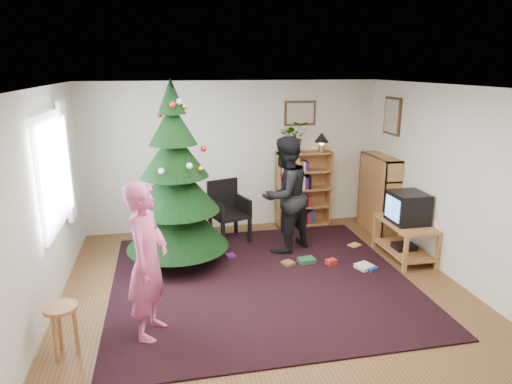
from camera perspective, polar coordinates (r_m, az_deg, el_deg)
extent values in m
plane|color=brown|center=(5.84, 1.23, -12.33)|extent=(5.00, 5.00, 0.00)
plane|color=white|center=(5.17, 1.39, 12.97)|extent=(5.00, 5.00, 0.00)
cube|color=silver|center=(7.77, -2.83, 4.51)|extent=(5.00, 0.02, 2.50)
cube|color=silver|center=(3.16, 11.75, -12.78)|extent=(5.00, 0.02, 2.50)
cube|color=silver|center=(5.42, -25.45, -1.89)|extent=(0.02, 5.00, 2.50)
cube|color=silver|center=(6.40, 23.69, 0.82)|extent=(0.02, 5.00, 2.50)
cube|color=black|center=(6.10, 0.59, -10.96)|extent=(3.80, 3.60, 0.02)
cube|color=silver|center=(5.91, -24.15, 2.14)|extent=(0.04, 1.20, 1.40)
cube|color=white|center=(6.58, -22.58, 3.54)|extent=(0.06, 0.35, 1.60)
cube|color=#4C3319|center=(7.90, 5.52, 9.78)|extent=(0.55, 0.03, 0.42)
cube|color=beige|center=(7.90, 5.52, 9.78)|extent=(0.47, 0.01, 0.34)
cube|color=#4C3319|center=(7.74, 16.68, 9.09)|extent=(0.03, 0.50, 0.60)
cube|color=beige|center=(7.74, 16.68, 9.09)|extent=(0.01, 0.42, 0.52)
cylinder|color=#3F2816|center=(6.62, -9.62, -7.76)|extent=(0.14, 0.14, 0.28)
cone|color=black|center=(6.43, -9.84, -3.34)|extent=(1.42, 1.42, 0.80)
cone|color=black|center=(6.29, -10.04, 0.82)|extent=(1.19, 1.19, 0.71)
cone|color=black|center=(6.20, -10.23, 4.77)|extent=(0.92, 0.92, 0.63)
cone|color=black|center=(6.14, -10.41, 8.40)|extent=(0.64, 0.64, 0.55)
cone|color=black|center=(6.10, -10.57, 11.72)|extent=(0.37, 0.37, 0.46)
cube|color=#A87A3C|center=(8.02, 5.96, 0.40)|extent=(0.95, 0.30, 1.30)
cube|color=#A87A3C|center=(7.88, 6.09, 4.86)|extent=(0.95, 0.30, 0.03)
cube|color=#A87A3C|center=(7.92, 15.07, -0.26)|extent=(0.30, 0.95, 1.30)
cube|color=#A87A3C|center=(7.78, 15.40, 4.25)|extent=(0.30, 0.95, 0.03)
cube|color=#A87A3C|center=(6.95, 18.26, -3.76)|extent=(0.55, 0.99, 0.04)
cube|color=#A87A3C|center=(6.55, 18.17, -7.50)|extent=(0.05, 0.05, 0.51)
cube|color=#A87A3C|center=(6.80, 21.78, -7.00)|extent=(0.05, 0.05, 0.51)
cube|color=#A87A3C|center=(7.31, 14.62, -4.80)|extent=(0.05, 0.05, 0.51)
cube|color=#A87A3C|center=(7.53, 17.98, -4.46)|extent=(0.05, 0.05, 0.51)
cube|color=#A87A3C|center=(7.09, 17.98, -6.89)|extent=(0.51, 0.95, 0.03)
cube|color=black|center=(7.07, 18.01, -6.48)|extent=(0.30, 0.25, 0.08)
cube|color=black|center=(6.87, 18.42, -1.85)|extent=(0.46, 0.51, 0.44)
cube|color=#507CDA|center=(6.76, 16.69, -1.99)|extent=(0.01, 0.40, 0.32)
cube|color=black|center=(7.27, -3.33, -2.91)|extent=(0.67, 0.67, 0.05)
cube|color=black|center=(7.42, -3.63, -0.35)|extent=(0.52, 0.22, 0.53)
cube|color=black|center=(7.10, -4.91, -5.28)|extent=(0.06, 0.06, 0.43)
cube|color=black|center=(7.16, -1.15, -5.02)|extent=(0.06, 0.06, 0.43)
cube|color=black|center=(7.54, -5.34, -4.03)|extent=(0.06, 0.06, 0.43)
cube|color=black|center=(7.60, -1.80, -3.80)|extent=(0.06, 0.06, 0.43)
cylinder|color=#A87A3C|center=(4.83, -23.25, -13.16)|extent=(0.32, 0.32, 0.04)
cylinder|color=#A87A3C|center=(4.94, -21.56, -15.87)|extent=(0.04, 0.04, 0.50)
cylinder|color=#A87A3C|center=(5.05, -23.36, -15.29)|extent=(0.04, 0.04, 0.50)
cylinder|color=#A87A3C|center=(4.89, -23.82, -16.47)|extent=(0.04, 0.04, 0.50)
imported|color=#D4558E|center=(4.77, -13.39, -8.42)|extent=(0.57, 0.70, 1.66)
imported|color=black|center=(6.77, 3.63, -0.39)|extent=(1.08, 1.02, 1.75)
imported|color=gray|center=(7.77, 4.73, 6.89)|extent=(0.51, 0.45, 0.54)
cylinder|color=#A57F33|center=(7.96, 8.17, 5.39)|extent=(0.10, 0.10, 0.10)
sphere|color=#FFD88C|center=(7.94, 8.20, 6.20)|extent=(0.10, 0.10, 0.10)
cone|color=black|center=(7.93, 8.22, 6.79)|extent=(0.25, 0.25, 0.17)
cube|color=#A51E19|center=(6.61, 9.39, -8.72)|extent=(0.20, 0.20, 0.08)
cube|color=navy|center=(6.56, 13.99, -9.17)|extent=(0.20, 0.20, 0.08)
cube|color=#1E592D|center=(6.62, 6.34, -8.55)|extent=(0.20, 0.20, 0.08)
cube|color=gold|center=(7.32, 12.21, -6.42)|extent=(0.20, 0.20, 0.08)
cube|color=brown|center=(6.54, 4.04, -8.81)|extent=(0.20, 0.20, 0.08)
cube|color=beige|center=(6.57, 13.38, -9.10)|extent=(0.20, 0.20, 0.08)
cube|color=#4C1959|center=(6.79, -3.22, -7.85)|extent=(0.20, 0.20, 0.08)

